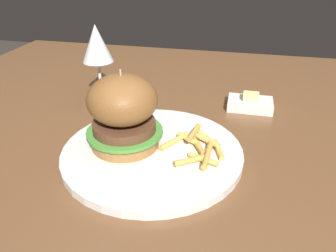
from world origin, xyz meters
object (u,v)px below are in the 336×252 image
Objects in this scene: wine_glass at (97,47)px; butter_dish at (250,103)px; main_plate at (153,152)px; burger_sandwich at (123,112)px.

wine_glass is 1.81× the size of butter_dish.
wine_glass is at bearing 131.83° from main_plate.
butter_dish is (0.21, 0.22, -0.06)m from burger_sandwich.
wine_glass reaches higher than main_plate.
wine_glass reaches higher than butter_dish.
wine_glass reaches higher than burger_sandwich.
main_plate is 0.28m from wine_glass.
wine_glass is (-0.17, 0.19, 0.12)m from main_plate.
main_plate is at bearing -48.17° from wine_glass.
wine_glass is at bearing 123.17° from burger_sandwich.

